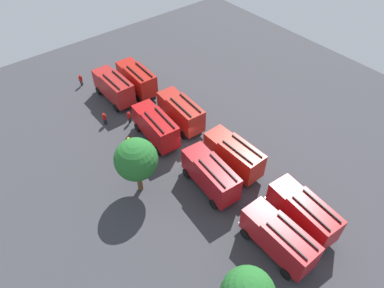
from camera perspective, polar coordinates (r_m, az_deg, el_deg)
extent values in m
plane|color=#38383D|center=(40.69, 0.00, -1.41)|extent=(65.68, 65.68, 0.00)
cube|color=#A71216|center=(35.21, 14.83, -7.99)|extent=(2.39, 2.67, 2.60)
cube|color=#8C9EAD|center=(35.35, 13.74, -6.60)|extent=(0.25, 2.12, 1.46)
cube|color=#A71216|center=(34.05, 19.06, -11.54)|extent=(4.98, 2.88, 2.90)
cube|color=black|center=(32.43, 18.90, -10.59)|extent=(4.32, 0.47, 0.12)
cube|color=black|center=(33.23, 20.47, -9.39)|extent=(4.32, 0.47, 0.12)
cube|color=silver|center=(36.52, 13.19, -7.90)|extent=(0.39, 2.38, 0.28)
cylinder|color=black|center=(35.87, 12.80, -10.21)|extent=(1.12, 0.44, 1.10)
cylinder|color=black|center=(37.12, 15.49, -8.38)|extent=(1.12, 0.44, 1.10)
cylinder|color=black|center=(34.51, 18.55, -15.45)|extent=(1.12, 0.44, 1.10)
cylinder|color=black|center=(35.81, 21.14, -13.32)|extent=(1.12, 0.44, 1.10)
cube|color=#A72114|center=(39.00, 4.30, 0.27)|extent=(2.24, 2.54, 2.60)
cube|color=#8C9EAD|center=(39.32, 3.28, 1.41)|extent=(0.12, 2.13, 1.46)
cube|color=#A72114|center=(37.26, 7.98, -2.45)|extent=(4.84, 2.59, 2.90)
cube|color=black|center=(35.76, 7.45, -1.25)|extent=(4.32, 0.20, 0.12)
cube|color=black|center=(36.52, 8.97, -0.25)|extent=(4.32, 0.20, 0.12)
cube|color=silver|center=(40.41, 3.06, 0.01)|extent=(0.24, 2.38, 0.28)
cylinder|color=black|center=(39.60, 2.71, -1.96)|extent=(1.11, 0.37, 1.10)
cylinder|color=black|center=(40.80, 5.23, -0.39)|extent=(1.11, 0.37, 1.10)
cylinder|color=black|center=(37.40, 7.75, -6.12)|extent=(1.11, 0.37, 1.10)
cylinder|color=black|center=(38.67, 10.24, -4.32)|extent=(1.11, 0.37, 1.10)
cube|color=#A42218|center=(44.61, -3.63, 6.94)|extent=(2.34, 2.63, 2.60)
cube|color=#8C9EAD|center=(45.15, -4.38, 7.91)|extent=(0.21, 2.13, 1.46)
cube|color=#A42218|center=(42.21, -1.06, 4.76)|extent=(4.94, 2.78, 2.90)
cube|color=black|center=(40.92, -1.88, 6.09)|extent=(4.32, 0.38, 0.12)
cube|color=black|center=(41.53, -0.30, 6.77)|extent=(4.32, 0.38, 0.12)
cube|color=silver|center=(46.13, -4.38, 6.54)|extent=(0.34, 2.38, 0.28)
cylinder|color=black|center=(45.24, -4.96, 4.96)|extent=(1.12, 0.41, 1.10)
cylinder|color=black|center=(46.19, -2.43, 6.07)|extent=(1.12, 0.41, 1.10)
cylinder|color=black|center=(42.08, -1.44, 1.52)|extent=(1.12, 0.41, 1.10)
cylinder|color=black|center=(43.10, 1.19, 2.78)|extent=(1.12, 0.41, 1.10)
cube|color=#A81B13|center=(51.20, -10.43, 11.71)|extent=(2.29, 2.58, 2.60)
cube|color=#8C9EAD|center=(51.85, -11.05, 12.48)|extent=(0.16, 2.13, 1.46)
cube|color=#A81B13|center=(48.46, -8.43, 10.14)|extent=(4.89, 2.68, 2.90)
cube|color=black|center=(47.35, -9.35, 11.41)|extent=(4.32, 0.29, 0.12)
cube|color=black|center=(47.87, -7.90, 11.99)|extent=(4.32, 0.29, 0.12)
cube|color=silver|center=(52.74, -10.91, 11.20)|extent=(0.29, 2.38, 0.28)
cylinder|color=black|center=(51.78, -11.49, 9.89)|extent=(1.11, 0.39, 1.10)
cylinder|color=black|center=(52.61, -9.17, 10.85)|extent=(1.11, 0.39, 1.10)
cylinder|color=black|center=(48.13, -8.72, 7.34)|extent=(1.11, 0.39, 1.10)
cylinder|color=black|center=(49.02, -6.29, 8.38)|extent=(1.11, 0.39, 1.10)
cube|color=#AC181D|center=(33.01, 10.80, -11.97)|extent=(2.23, 2.52, 2.60)
cube|color=#8C9EAD|center=(33.10, 9.55, -10.52)|extent=(0.10, 2.13, 1.46)
cube|color=#AC181D|center=(31.96, 15.48, -15.72)|extent=(4.83, 2.55, 2.90)
cube|color=black|center=(30.30, 15.20, -14.99)|extent=(4.32, 0.17, 0.12)
cube|color=black|center=(31.01, 16.88, -13.51)|extent=(4.32, 0.17, 0.12)
cube|color=silver|center=(34.34, 9.08, -11.77)|extent=(0.23, 2.38, 0.28)
cylinder|color=black|center=(33.82, 8.75, -14.31)|extent=(1.10, 0.36, 1.10)
cylinder|color=black|center=(34.92, 11.60, -12.10)|extent=(1.10, 0.36, 1.10)
cylinder|color=black|center=(32.63, 15.13, -19.80)|extent=(1.10, 0.36, 1.10)
cylinder|color=black|center=(33.77, 17.87, -17.25)|extent=(1.10, 0.36, 1.10)
cube|color=maroon|center=(37.00, 0.80, -2.64)|extent=(2.39, 2.67, 2.60)
cube|color=#8C9EAD|center=(37.37, -0.12, -1.34)|extent=(0.25, 2.12, 1.46)
cube|color=maroon|center=(35.07, 4.08, -5.93)|extent=(4.99, 2.88, 2.90)
cube|color=black|center=(33.58, 3.28, -4.73)|extent=(4.32, 0.47, 0.12)
cube|color=black|center=(34.18, 5.13, -3.74)|extent=(4.32, 0.47, 0.12)
cube|color=silver|center=(38.52, -0.24, -2.72)|extent=(0.39, 2.38, 0.28)
cylinder|color=black|center=(37.82, -0.90, -4.80)|extent=(1.12, 0.44, 1.10)
cylinder|color=black|center=(38.74, 2.07, -3.29)|extent=(1.12, 0.44, 1.10)
cylinder|color=black|center=(35.37, 3.56, -9.77)|extent=(1.12, 0.44, 1.10)
cylinder|color=black|center=(36.35, 6.62, -8.00)|extent=(1.12, 0.44, 1.10)
cube|color=#AC1012|center=(42.80, -7.60, 4.70)|extent=(2.39, 2.67, 2.60)
cube|color=#8C9EAD|center=(43.35, -8.31, 5.75)|extent=(0.25, 2.12, 1.46)
cube|color=#AC1012|center=(40.31, -5.23, 2.26)|extent=(4.98, 2.87, 2.90)
cube|color=black|center=(39.04, -6.25, 3.59)|extent=(4.32, 0.46, 0.12)
cube|color=black|center=(39.52, -4.52, 4.33)|extent=(4.32, 0.46, 0.12)
cube|color=silver|center=(44.38, -8.21, 4.37)|extent=(0.39, 2.38, 0.28)
cylinder|color=black|center=(43.57, -8.92, 2.69)|extent=(1.12, 0.44, 1.10)
cylinder|color=black|center=(44.32, -6.18, 3.87)|extent=(1.12, 0.44, 1.10)
cylinder|color=black|center=(40.31, -5.68, -1.12)|extent=(1.12, 0.44, 1.10)
cylinder|color=black|center=(41.12, -2.79, 0.22)|extent=(1.12, 0.44, 1.10)
cube|color=maroon|center=(50.11, -14.07, 10.29)|extent=(2.20, 2.50, 2.60)
cube|color=#8C9EAD|center=(50.77, -14.70, 11.07)|extent=(0.08, 2.13, 1.46)
cube|color=maroon|center=(47.35, -12.07, 8.68)|extent=(4.80, 2.50, 2.90)
cube|color=black|center=(46.25, -13.10, 9.92)|extent=(4.32, 0.12, 0.12)
cube|color=black|center=(46.72, -11.62, 10.57)|extent=(4.32, 0.12, 0.12)
cube|color=silver|center=(51.67, -14.49, 9.78)|extent=(0.20, 2.38, 0.28)
cylinder|color=black|center=(50.76, -15.06, 8.41)|extent=(1.10, 0.35, 1.10)
cylinder|color=black|center=(51.51, -12.71, 9.47)|extent=(1.10, 0.35, 1.10)
cylinder|color=black|center=(47.08, -12.29, 5.79)|extent=(1.10, 0.35, 1.10)
cylinder|color=black|center=(47.89, -9.81, 6.96)|extent=(1.10, 0.35, 1.10)
cylinder|color=black|center=(45.45, -13.85, 3.59)|extent=(0.16, 0.16, 0.79)
cylinder|color=black|center=(45.45, -14.11, 3.54)|extent=(0.16, 0.16, 0.79)
cube|color=#B7140F|center=(44.99, -14.14, 4.27)|extent=(0.38, 0.48, 0.69)
sphere|color=#9E704C|center=(44.70, -14.24, 4.72)|extent=(0.22, 0.22, 0.22)
cylinder|color=#B7140F|center=(44.65, -14.26, 4.80)|extent=(0.28, 0.28, 0.07)
cylinder|color=black|center=(53.37, -17.54, 9.56)|extent=(0.16, 0.16, 0.79)
cylinder|color=black|center=(53.29, -17.73, 9.46)|extent=(0.16, 0.16, 0.79)
cube|color=#B7140F|center=(52.94, -17.81, 10.16)|extent=(0.30, 0.45, 0.68)
sphere|color=beige|center=(52.70, -17.91, 10.57)|extent=(0.22, 0.22, 0.22)
cylinder|color=#B7140F|center=(52.65, -17.93, 10.65)|extent=(0.28, 0.28, 0.07)
cylinder|color=black|center=(40.54, -7.74, -1.31)|extent=(0.16, 0.16, 0.82)
cylinder|color=black|center=(40.67, -7.93, -1.17)|extent=(0.16, 0.16, 0.82)
cube|color=#B7140F|center=(40.06, -7.94, -0.47)|extent=(0.45, 0.29, 0.71)
sphere|color=beige|center=(39.73, -8.00, 0.01)|extent=(0.23, 0.23, 0.23)
cylinder|color=#B7140F|center=(39.67, -8.02, 0.11)|extent=(0.29, 0.29, 0.07)
cylinder|color=black|center=(41.55, -10.15, -0.35)|extent=(0.16, 0.16, 0.75)
cylinder|color=black|center=(41.71, -10.20, -0.16)|extent=(0.16, 0.16, 0.75)
cube|color=orange|center=(41.15, -10.29, 0.44)|extent=(0.48, 0.37, 0.65)
sphere|color=beige|center=(40.86, -10.37, 0.87)|extent=(0.21, 0.21, 0.21)
cylinder|color=orange|center=(40.80, -10.38, 0.96)|extent=(0.26, 0.26, 0.06)
cylinder|color=black|center=(45.02, -10.26, 3.80)|extent=(0.16, 0.16, 0.76)
cylinder|color=black|center=(45.11, -10.06, 3.94)|extent=(0.16, 0.16, 0.76)
cube|color=#B7140F|center=(44.61, -10.27, 4.56)|extent=(0.31, 0.45, 0.66)
sphere|color=#9E704C|center=(44.34, -10.35, 5.00)|extent=(0.22, 0.22, 0.22)
cylinder|color=#B7140F|center=(44.28, -10.36, 5.09)|extent=(0.27, 0.27, 0.06)
cylinder|color=brown|center=(36.51, -8.59, -5.94)|extent=(0.54, 0.54, 2.71)
sphere|color=#236628|center=(34.14, -9.15, -2.52)|extent=(4.33, 4.33, 4.33)
cone|color=#F2600C|center=(42.86, 4.41, 1.91)|extent=(0.44, 0.44, 0.62)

